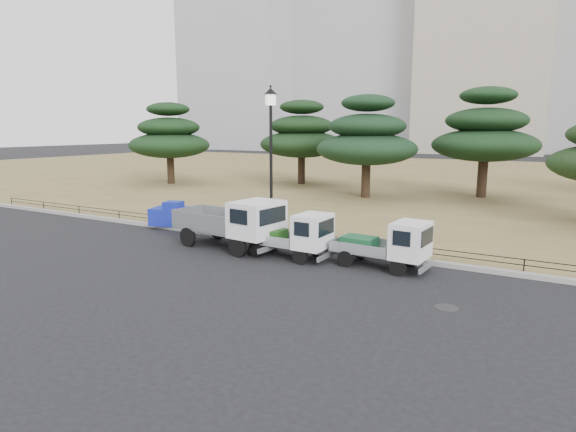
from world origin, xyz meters
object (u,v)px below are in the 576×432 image
Objects in this scene: truck_kei_rear at (387,244)px; tarp_pile at (171,215)px; truck_large at (233,221)px; street_lamp at (271,138)px; truck_kei_front at (294,235)px.

truck_kei_rear reaches higher than tarp_pile.
truck_large is 5.95m from truck_kei_rear.
tarp_pile is (-10.74, 1.43, -0.21)m from truck_kei_rear.
truck_large is at bearing -109.14° from street_lamp.
truck_kei_rear is at bearing 10.17° from truck_large.
street_lamp is at bearing -0.03° from tarp_pile.
truck_large is 3.60m from street_lamp.
truck_kei_front is at bearing 6.17° from truck_large.
tarp_pile is at bearing 166.63° from truck_large.
tarp_pile is (-4.81, 1.77, -0.48)m from truck_large.
street_lamp reaches higher than tarp_pile.
truck_kei_front is (2.64, -0.03, -0.26)m from truck_large.
truck_kei_front is 0.99× the size of truck_kei_rear.
truck_kei_front is 7.67m from tarp_pile.
tarp_pile is at bearing 179.97° from street_lamp.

